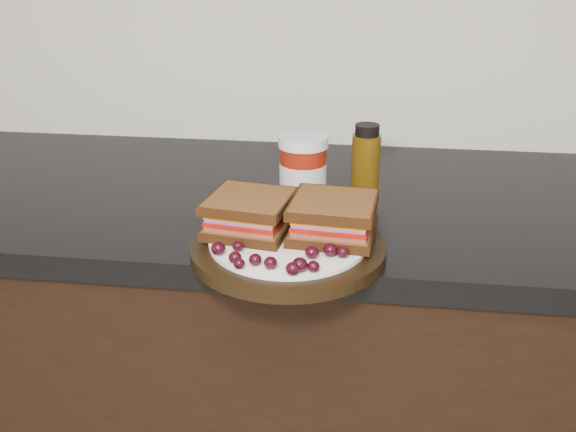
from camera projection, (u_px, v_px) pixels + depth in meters
name	position (u px, v px, depth m)	size (l,w,h in m)	color
base_cabinets	(331.00, 405.00, 1.33)	(3.96, 0.58, 0.86)	black
countertop	(338.00, 204.00, 1.15)	(3.98, 0.60, 0.04)	black
plate	(288.00, 249.00, 0.92)	(0.28, 0.28, 0.02)	black
sandwich_left	(250.00, 214.00, 0.93)	(0.12, 0.12, 0.05)	brown
sandwich_right	(333.00, 218.00, 0.92)	(0.12, 0.12, 0.05)	brown
grape_0	(218.00, 248.00, 0.87)	(0.02, 0.02, 0.02)	black
grape_1	(238.00, 246.00, 0.88)	(0.02, 0.02, 0.01)	black
grape_2	(235.00, 257.00, 0.84)	(0.02, 0.02, 0.02)	black
grape_3	(239.00, 264.00, 0.83)	(0.02, 0.02, 0.01)	black
grape_4	(255.00, 260.00, 0.84)	(0.02, 0.02, 0.02)	black
grape_5	(270.00, 263.00, 0.83)	(0.02, 0.02, 0.02)	black
grape_6	(293.00, 269.00, 0.81)	(0.02, 0.02, 0.02)	black
grape_7	(300.00, 265.00, 0.82)	(0.02, 0.02, 0.02)	black
grape_8	(313.00, 266.00, 0.82)	(0.02, 0.02, 0.02)	black
grape_9	(312.00, 252.00, 0.86)	(0.02, 0.02, 0.02)	black
grape_10	(343.00, 252.00, 0.86)	(0.02, 0.02, 0.02)	black
grape_11	(330.00, 250.00, 0.86)	(0.02, 0.02, 0.02)	black
grape_12	(341.00, 244.00, 0.88)	(0.02, 0.02, 0.02)	black
grape_13	(362.00, 234.00, 0.91)	(0.02, 0.02, 0.02)	black
grape_14	(338.00, 229.00, 0.93)	(0.02, 0.02, 0.01)	black
grape_15	(329.00, 232.00, 0.92)	(0.02, 0.02, 0.02)	black
grape_16	(260.00, 218.00, 0.97)	(0.02, 0.02, 0.01)	black
grape_17	(262.00, 222.00, 0.95)	(0.02, 0.02, 0.02)	black
grape_18	(237.00, 220.00, 0.96)	(0.02, 0.02, 0.02)	black
grape_19	(240.00, 224.00, 0.94)	(0.02, 0.02, 0.02)	black
grape_20	(249.00, 236.00, 0.90)	(0.02, 0.02, 0.02)	black
grape_21	(235.00, 237.00, 0.90)	(0.02, 0.02, 0.02)	black
grape_22	(257.00, 222.00, 0.95)	(0.02, 0.02, 0.02)	black
grape_23	(239.00, 221.00, 0.95)	(0.02, 0.02, 0.02)	black
grape_24	(238.00, 227.00, 0.93)	(0.02, 0.02, 0.02)	black
condiment_jar	(303.00, 171.00, 1.07)	(0.08, 0.08, 0.12)	maroon
oil_bottle	(366.00, 163.00, 1.09)	(0.05, 0.05, 0.14)	#4B3107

